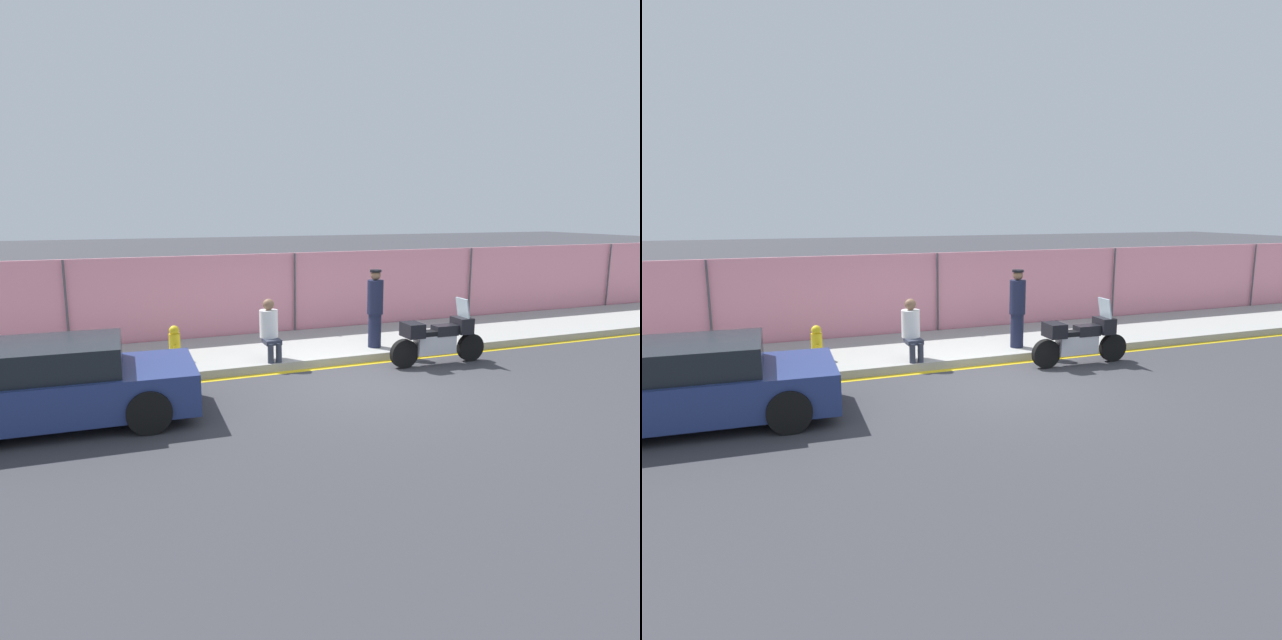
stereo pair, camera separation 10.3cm
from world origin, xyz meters
The scene contains 9 objects.
ground_plane centered at (0.00, 0.00, 0.00)m, with size 120.00×120.00×0.00m, color #38383D.
sidewalk centered at (0.00, 2.87, 0.09)m, with size 40.26×3.01×0.17m.
curb_paint_stripe centered at (0.00, 1.27, 0.00)m, with size 40.26×0.18×0.01m.
storefront_fence centered at (0.00, 4.46, 1.09)m, with size 38.25×0.17×2.18m.
motorcycle centered at (1.95, 0.68, 0.56)m, with size 2.25×0.52×1.41m.
officer_standing centered at (1.09, 1.95, 1.09)m, with size 0.36×0.36×1.78m.
person_seated_on_curb centered at (-1.44, 1.81, 0.87)m, with size 0.39×0.66×1.27m.
parked_car_left_down_street centered at (-5.41, -0.13, 0.63)m, with size 4.11×2.11×1.29m.
fire_hydrant centered at (-3.32, 2.48, 0.53)m, with size 0.24×0.29×0.73m.
Camera 1 is at (-4.74, -9.44, 3.27)m, focal length 32.00 mm.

